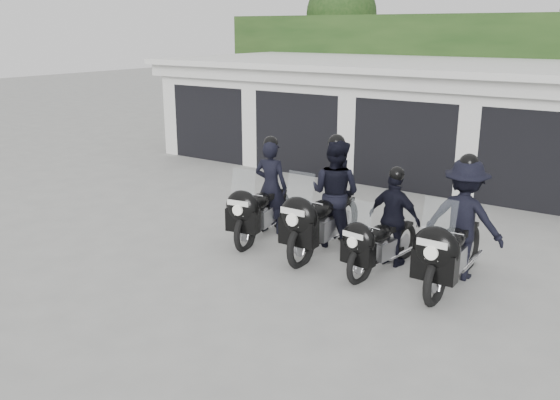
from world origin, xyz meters
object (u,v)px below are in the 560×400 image
Objects in this scene: police_bike_b at (329,201)px; police_bike_c at (389,225)px; police_bike_d at (460,227)px; police_bike_a at (264,197)px.

police_bike_c is (1.25, -0.22, -0.16)m from police_bike_b.
police_bike_c is 0.84× the size of police_bike_d.
police_bike_a is at bearing -179.61° from police_bike_d.
police_bike_d reaches higher than police_bike_c.
police_bike_b is 1.02× the size of police_bike_d.
police_bike_a is at bearing -174.26° from police_bike_c.
police_bike_c is at bearing -11.33° from police_bike_a.
police_bike_a is at bearing -175.48° from police_bike_b.
police_bike_c is (2.59, -0.09, -0.03)m from police_bike_a.
police_bike_a is 0.94× the size of police_bike_d.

